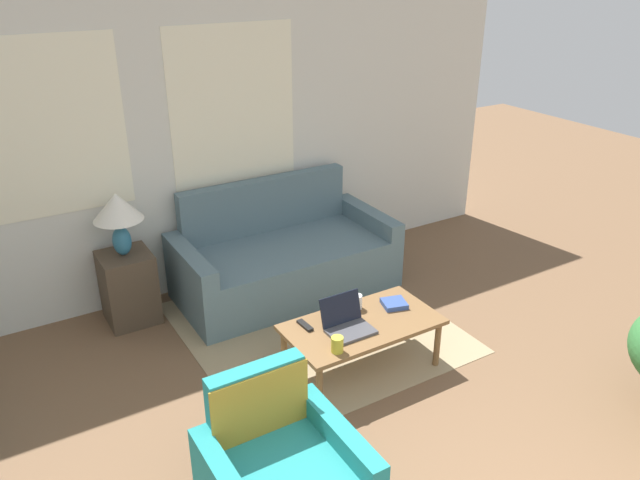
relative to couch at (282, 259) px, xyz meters
The scene contains 11 objects.
wall_back 1.40m from the couch, 150.84° to the left, with size 6.77×0.06×2.60m.
rug 0.76m from the couch, 96.90° to the right, with size 1.93×1.97×0.01m.
couch is the anchor object (origin of this frame).
side_table 1.30m from the couch, behind, with size 0.39×0.39×0.58m.
table_lamp 1.45m from the couch, behind, with size 0.37×0.37×0.50m.
coffee_table 1.34m from the couch, 93.65° to the right, with size 1.07×0.57×0.39m.
laptop 1.38m from the couch, 99.34° to the right, with size 0.31×0.27×0.22m.
cup_navy 1.60m from the couch, 105.16° to the right, with size 0.08×0.08×0.11m.
cup_yellow 1.17m from the couch, 90.77° to the right, with size 0.09×0.09×0.11m.
book_red 1.30m from the couch, 79.37° to the right, with size 0.20×0.20×0.04m.
tv_remote 1.27m from the couch, 110.78° to the right, with size 0.05×0.15×0.02m.
Camera 1 is at (-1.39, -0.62, 2.69)m, focal length 35.00 mm.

